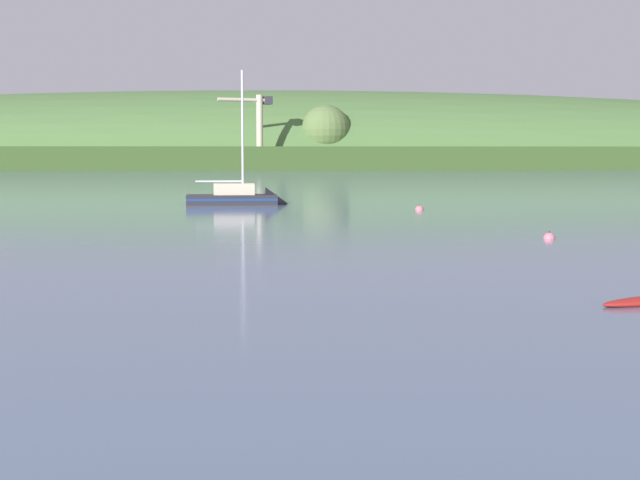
# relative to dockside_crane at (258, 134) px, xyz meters

# --- Properties ---
(far_shoreline_hill) EXTENTS (561.38, 127.51, 43.18)m
(far_shoreline_hill) POSITION_rel_dockside_crane_xyz_m (9.78, 40.12, -8.25)
(far_shoreline_hill) COLOR #314A21
(far_shoreline_hill) RESTS_ON ground
(dockside_crane) EXTENTS (13.23, 5.26, 17.85)m
(dockside_crane) POSITION_rel_dockside_crane_xyz_m (0.00, 0.00, 0.00)
(dockside_crane) COLOR #4C4C51
(dockside_crane) RESTS_ON ground
(sailboat_near_mooring) EXTENTS (8.11, 2.93, 11.81)m
(sailboat_near_mooring) POSITION_rel_dockside_crane_xyz_m (-12.55, -153.31, -8.31)
(sailboat_near_mooring) COLOR #232328
(sailboat_near_mooring) RESTS_ON ground
(mooring_buoy_foreground) EXTENTS (0.61, 0.61, 0.69)m
(mooring_buoy_foreground) POSITION_rel_dockside_crane_xyz_m (-0.33, -162.05, -8.59)
(mooring_buoy_foreground) COLOR #E06675
(mooring_buoy_foreground) RESTS_ON ground
(mooring_buoy_off_fishing_boat) EXTENTS (0.56, 0.56, 0.64)m
(mooring_buoy_off_fishing_boat) POSITION_rel_dockside_crane_xyz_m (0.26, -185.72, -8.59)
(mooring_buoy_off_fishing_boat) COLOR #E06675
(mooring_buoy_off_fishing_boat) RESTS_ON ground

